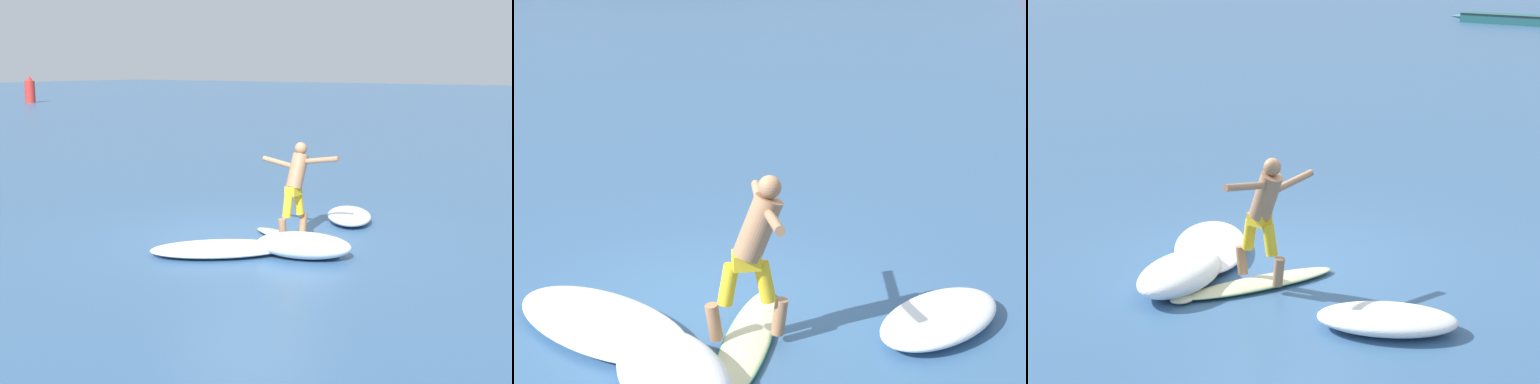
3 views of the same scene
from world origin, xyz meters
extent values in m
plane|color=#39618E|center=(0.00, 0.00, 0.00)|extent=(200.00, 200.00, 0.00)
ellipsoid|color=beige|center=(0.29, -0.78, 0.05)|extent=(1.21, 2.15, 0.10)
ellipsoid|color=#339E56|center=(0.29, -0.78, 0.05)|extent=(1.22, 2.16, 0.04)
cone|color=black|center=(0.62, 0.03, -0.06)|extent=(0.06, 0.06, 0.14)
cone|color=black|center=(0.44, -0.06, -0.06)|extent=(0.06, 0.06, 0.14)
cone|color=black|center=(0.68, -0.15, -0.06)|extent=(0.06, 0.06, 0.14)
cylinder|color=#9D704F|center=(0.61, -0.79, 0.28)|extent=(0.18, 0.14, 0.39)
cylinder|color=gold|center=(0.47, -0.79, 0.67)|extent=(0.22, 0.16, 0.42)
cylinder|color=#9D704F|center=(-0.03, -0.77, 0.28)|extent=(0.18, 0.14, 0.39)
cylinder|color=gold|center=(0.12, -0.77, 0.67)|extent=(0.22, 0.16, 0.42)
cube|color=gold|center=(0.29, -0.78, 0.91)|extent=(0.27, 0.21, 0.16)
cylinder|color=#9D704F|center=(0.40, -0.78, 1.24)|extent=(0.49, 0.30, 0.67)
sphere|color=#9D704F|center=(0.51, -0.79, 1.63)|extent=(0.22, 0.22, 0.22)
cylinder|color=#9D704F|center=(0.50, -0.33, 1.35)|extent=(0.16, 0.65, 0.20)
cylinder|color=#9D704F|center=(0.46, -1.25, 1.47)|extent=(0.13, 0.65, 0.19)
ellipsoid|color=white|center=(-0.47, -1.45, 0.20)|extent=(1.30, 1.75, 0.40)
ellipsoid|color=white|center=(-1.11, -0.23, 0.10)|extent=(2.27, 2.37, 0.19)
ellipsoid|color=white|center=(2.27, -0.86, 0.13)|extent=(1.81, 1.55, 0.26)
camera|label=1|loc=(-10.07, -7.15, 3.06)|focal=50.00mm
camera|label=2|loc=(-0.68, -6.80, 3.74)|focal=50.00mm
camera|label=3|loc=(6.99, -8.58, 4.16)|focal=60.00mm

